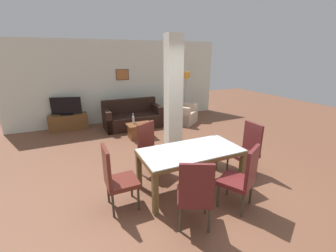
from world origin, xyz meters
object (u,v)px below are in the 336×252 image
object	(u,v)px
sofa	(132,118)
coffee_table	(140,131)
dining_chair_far_left	(151,148)
floor_lamp	(185,80)
tv_screen	(66,106)
bottle	(133,120)
tv_stand	(68,122)
dining_table	(191,158)
dining_chair_near_left	(195,193)
dining_chair_near_right	(242,176)
armchair	(181,114)
dining_chair_head_left	(116,176)
dining_chair_head_right	(247,148)

from	to	relation	value
sofa	coffee_table	size ratio (longest dim) A/B	2.59
dining_chair_far_left	coffee_table	size ratio (longest dim) A/B	1.49
floor_lamp	tv_screen	bearing A→B (deg)	175.36
bottle	dining_chair_far_left	bearing A→B (deg)	-97.24
coffee_table	floor_lamp	distance (m)	2.80
dining_chair_far_left	tv_stand	bearing A→B (deg)	-97.45
dining_table	dining_chair_near_left	bearing A→B (deg)	-116.82
dining_chair_near_left	sofa	size ratio (longest dim) A/B	0.57
sofa	tv_screen	world-z (taller)	tv_screen
dining_chair_far_left	tv_stand	world-z (taller)	dining_chair_far_left
dining_chair_near_right	armchair	distance (m)	4.55
dining_chair_near_left	tv_stand	bearing A→B (deg)	131.70
bottle	tv_screen	world-z (taller)	tv_screen
coffee_table	tv_screen	distance (m)	2.49
dining_table	coffee_table	world-z (taller)	dining_table
dining_chair_far_left	floor_lamp	size ratio (longest dim) A/B	0.61
dining_chair_near_right	tv_stand	bearing A→B (deg)	84.87
dining_chair_near_left	bottle	world-z (taller)	dining_chair_near_left
coffee_table	armchair	bearing A→B (deg)	25.16
tv_stand	bottle	bearing A→B (deg)	-42.77
dining_table	sofa	distance (m)	3.82
dining_chair_head_left	tv_stand	xyz separation A→B (m)	(-0.54, 4.40, -0.30)
dining_chair_near_right	armchair	xyz separation A→B (m)	(1.29, 4.36, -0.26)
dining_chair_head_right	dining_chair_near_left	bearing A→B (deg)	116.57
dining_table	tv_screen	size ratio (longest dim) A/B	1.98
bottle	dining_chair_near_right	bearing A→B (deg)	-80.84
dining_chair_near_left	coffee_table	distance (m)	3.64
coffee_table	tv_stand	distance (m)	2.43
dining_chair_head_left	bottle	bearing A→B (deg)	158.73
armchair	tv_stand	distance (m)	3.63
dining_chair_near_left	coffee_table	xyz separation A→B (m)	(0.40, 3.60, -0.33)
dining_table	dining_chair_head_left	size ratio (longest dim) A/B	1.68
dining_chair_head_right	floor_lamp	distance (m)	4.26
tv_stand	dining_chair_head_left	bearing A→B (deg)	-83.04
dining_chair_near_left	coffee_table	size ratio (longest dim) A/B	1.49
tv_stand	sofa	bearing A→B (deg)	-17.36
dining_table	bottle	distance (m)	2.88
dining_table	tv_screen	distance (m)	4.76
bottle	floor_lamp	world-z (taller)	floor_lamp
dining_chair_head_left	floor_lamp	size ratio (longest dim) A/B	0.61
dining_chair_head_left	dining_chair_far_left	bearing A→B (deg)	132.72
dining_chair_near_left	dining_chair_head_left	bearing A→B (deg)	162.31
sofa	armchair	bearing A→B (deg)	171.88
dining_chair_far_left	bottle	xyz separation A→B (m)	(0.26, 2.08, -0.02)
dining_chair_far_left	floor_lamp	world-z (taller)	floor_lamp
dining_chair_head_left	bottle	distance (m)	3.08
dining_chair_head_right	armchair	world-z (taller)	dining_chair_head_right
dining_chair_near_right	tv_stand	size ratio (longest dim) A/B	0.90
dining_chair_near_right	bottle	distance (m)	3.70
dining_chair_head_left	floor_lamp	world-z (taller)	floor_lamp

